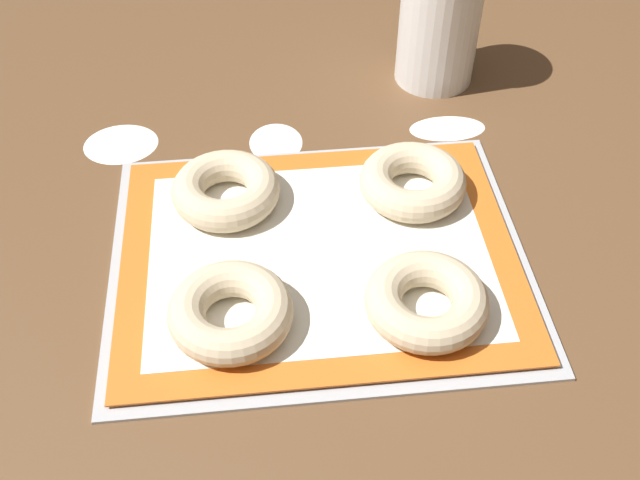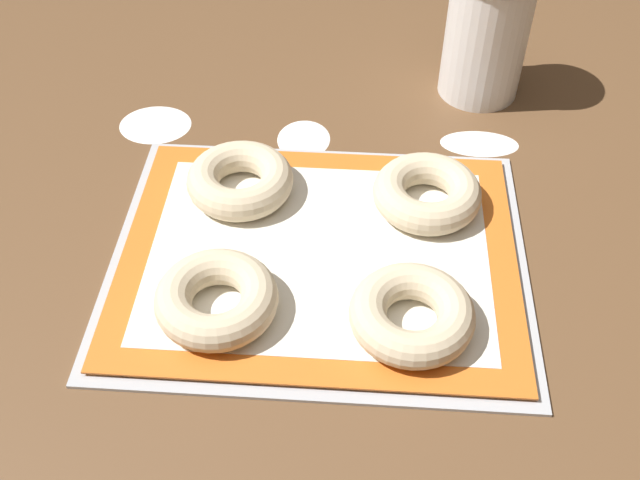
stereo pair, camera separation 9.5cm
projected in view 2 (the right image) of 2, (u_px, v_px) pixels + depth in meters
ground_plane at (319, 254)px, 0.83m from camera, size 2.80×2.80×0.00m
baking_tray at (320, 257)px, 0.82m from camera, size 0.45×0.36×0.01m
baking_mat at (320, 253)px, 0.81m from camera, size 0.43×0.34×0.00m
bagel_front_left at (217, 299)px, 0.74m from camera, size 0.12×0.12×0.04m
bagel_front_right at (412, 314)px, 0.73m from camera, size 0.12×0.12×0.04m
bagel_back_left at (240, 180)px, 0.87m from camera, size 0.12×0.12×0.04m
bagel_back_right at (427, 193)px, 0.85m from camera, size 0.12×0.12×0.04m
flour_canister at (487, 32)px, 0.98m from camera, size 0.11×0.11×0.18m
flour_patch_near at (480, 143)px, 0.96m from camera, size 0.10×0.05×0.00m
flour_patch_far at (155, 124)px, 0.99m from camera, size 0.10×0.08×0.00m
flour_patch_side at (304, 138)px, 0.97m from camera, size 0.07×0.08×0.00m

